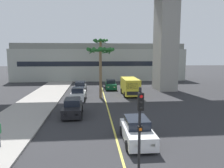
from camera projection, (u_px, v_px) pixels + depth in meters
name	position (u px, v px, depth m)	size (l,w,h in m)	color
sidewalk_left	(19.00, 118.00, 18.86)	(4.80, 80.00, 0.15)	#9E9991
lane_stripe_center	(105.00, 99.00, 27.47)	(0.14, 56.00, 0.01)	#DBCC4C
pier_building_backdrop	(99.00, 62.00, 48.99)	(37.34, 8.04, 8.01)	#ADB2A8
car_queue_front	(137.00, 131.00, 13.83)	(1.84, 4.10, 1.56)	white
car_queue_second	(80.00, 87.00, 32.63)	(1.85, 4.11, 1.56)	#4C5156
car_queue_third	(73.00, 108.00, 19.91)	(1.91, 4.14, 1.56)	black
car_queue_fourth	(111.00, 85.00, 35.31)	(1.94, 4.15, 1.56)	#0C4728
car_queue_fifth	(78.00, 94.00, 26.68)	(1.95, 4.16, 1.56)	white
delivery_van	(130.00, 86.00, 29.86)	(2.16, 5.25, 2.36)	yellow
traffic_light_median_near	(140.00, 121.00, 9.32)	(0.24, 0.37, 4.20)	black
palm_tree_near_median	(100.00, 54.00, 27.33)	(3.60, 3.63, 6.61)	brown
palm_tree_mid_median	(100.00, 49.00, 39.25)	(2.83, 2.83, 8.56)	brown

